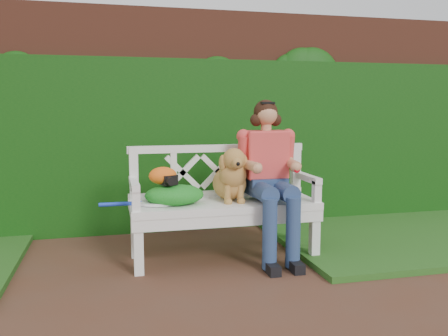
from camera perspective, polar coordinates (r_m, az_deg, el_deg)
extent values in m
plane|color=#532E1F|center=(3.28, -6.08, -14.80)|extent=(60.00, 60.00, 0.00)
cube|color=brown|center=(4.93, -9.27, 5.69)|extent=(10.00, 0.30, 2.20)
cube|color=#184A0F|center=(4.72, -8.99, 2.60)|extent=(10.00, 0.18, 1.70)
cube|color=#205217|center=(4.96, 21.21, -7.28)|extent=(2.60, 2.00, 0.05)
cube|color=black|center=(3.68, -6.64, -1.43)|extent=(0.14, 0.12, 0.08)
ellipsoid|color=orange|center=(3.70, -7.36, -0.92)|extent=(0.24, 0.20, 0.14)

